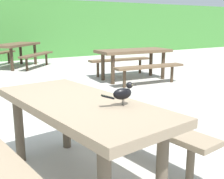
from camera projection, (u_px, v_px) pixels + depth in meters
ground_plane at (75, 170)px, 2.72m from camera, size 60.00×60.00×0.00m
picnic_table_foreground at (79, 121)px, 2.42m from camera, size 1.87×1.90×0.74m
bird_grackle at (124, 93)px, 2.20m from camera, size 0.29×0.10×0.18m
picnic_table_mid_left at (16, 50)px, 8.97m from camera, size 2.40×2.40×0.74m
picnic_table_mid_right at (133, 57)px, 6.98m from camera, size 1.86×1.82×0.74m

